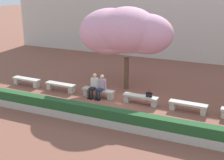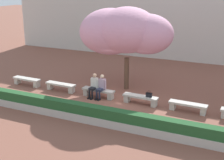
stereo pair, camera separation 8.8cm
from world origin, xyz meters
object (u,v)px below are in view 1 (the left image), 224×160
cherry_tree_main (124,31)px  person_seated_left (94,84)px  stone_bench_west_end (27,81)px  handbag (149,94)px  stone_bench_east_end (188,106)px  stone_bench_near_west (61,86)px  stone_bench_near_east (141,98)px  stone_bench_center (98,92)px  person_seated_right (101,86)px

cherry_tree_main → person_seated_left: bearing=-113.6°
stone_bench_west_end → handbag: bearing=-0.0°
handbag → cherry_tree_main: size_ratio=0.06×
stone_bench_east_end → stone_bench_near_west: bearing=180.0°
stone_bench_west_end → stone_bench_near_east: same height
stone_bench_center → stone_bench_east_end: bearing=0.0°
stone_bench_east_end → person_seated_left: person_seated_left is taller
stone_bench_west_end → stone_bench_east_end: (9.54, 0.00, 0.00)m
stone_bench_west_end → stone_bench_east_end: 9.54m
stone_bench_center → cherry_tree_main: 3.65m
stone_bench_east_end → handbag: (-1.94, -0.00, 0.28)m
stone_bench_near_west → person_seated_right: person_seated_right is taller
stone_bench_east_end → person_seated_left: size_ratio=1.41×
stone_bench_center → person_seated_left: (-0.23, -0.05, 0.39)m
stone_bench_near_west → person_seated_right: 2.63m
person_seated_left → stone_bench_near_west: bearing=178.6°
stone_bench_center → cherry_tree_main: cherry_tree_main is taller
stone_bench_near_east → cherry_tree_main: cherry_tree_main is taller
person_seated_left → stone_bench_east_end: bearing=0.6°
stone_bench_center → handbag: handbag is taller
stone_bench_west_end → person_seated_left: size_ratio=1.41×
stone_bench_center → handbag: bearing=-0.1°
stone_bench_near_west → person_seated_left: (2.15, -0.05, 0.39)m
stone_bench_center → stone_bench_east_end: size_ratio=1.00×
stone_bench_near_west → person_seated_right: (2.60, -0.05, 0.39)m
stone_bench_near_east → handbag: 0.52m
stone_bench_near_west → cherry_tree_main: cherry_tree_main is taller
stone_bench_near_east → stone_bench_east_end: 2.38m
stone_bench_east_end → handbag: bearing=-179.9°
stone_bench_near_west → stone_bench_near_east: same height
stone_bench_west_end → person_seated_right: size_ratio=1.41×
cherry_tree_main → stone_bench_center: bearing=-108.4°
person_seated_left → stone_bench_center: bearing=13.0°
person_seated_right → cherry_tree_main: 3.33m
cherry_tree_main → stone_bench_near_west: bearing=-146.9°
stone_bench_center → person_seated_left: person_seated_left is taller
stone_bench_east_end → handbag: size_ratio=5.37×
stone_bench_east_end → stone_bench_near_east: bearing=180.0°
stone_bench_center → handbag: (2.82, -0.00, 0.28)m
stone_bench_east_end → cherry_tree_main: (-4.11, 1.99, 2.99)m
stone_bench_near_east → stone_bench_east_end: (2.38, 0.00, 0.00)m
stone_bench_west_end → stone_bench_near_east: size_ratio=1.00×
stone_bench_near_east → person_seated_right: bearing=-178.6°
stone_bench_near_east → stone_bench_east_end: size_ratio=1.00×
person_seated_right → handbag: bearing=1.1°
stone_bench_east_end → cherry_tree_main: 5.46m
stone_bench_east_end → person_seated_right: person_seated_right is taller
cherry_tree_main → handbag: bearing=-42.6°
stone_bench_near_west → person_seated_left: size_ratio=1.41×
stone_bench_near_west → stone_bench_near_east: 4.77m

